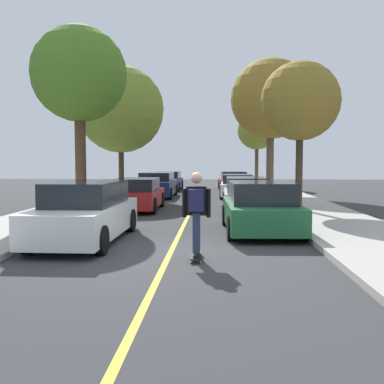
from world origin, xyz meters
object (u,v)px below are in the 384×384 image
object	(u,v)px
parked_car_left_near	(136,194)
parked_car_right_near	(246,194)
parked_car_right_farthest	(233,181)
skateboarder	(196,208)
street_tree_right_near	(271,99)
parked_car_right_nearest	(260,208)
street_tree_left_near	(121,110)
street_tree_right_nearest	(300,102)
parked_car_right_far	(237,186)
skateboard	(196,255)
parked_car_left_nearest	(86,212)
street_tree_left_nearest	(79,75)
parked_car_left_far	(157,185)
parked_car_left_farthest	(168,181)
street_tree_right_far	(257,130)

from	to	relation	value
parked_car_left_near	parked_car_right_near	distance (m)	4.50
parked_car_right_farthest	skateboarder	bearing A→B (deg)	-94.29
parked_car_left_near	street_tree_right_near	bearing A→B (deg)	51.79
parked_car_right_nearest	parked_car_right_near	size ratio (longest dim) A/B	0.94
parked_car_right_farthest	street_tree_left_near	distance (m)	10.22
street_tree_left_near	street_tree_right_nearest	world-z (taller)	street_tree_left_near
parked_car_right_far	street_tree_right_near	size ratio (longest dim) A/B	0.57
parked_car_right_near	street_tree_right_nearest	distance (m)	4.19
street_tree_right_nearest	skateboarder	bearing A→B (deg)	-113.53
parked_car_left_near	parked_car_right_farthest	bearing A→B (deg)	70.90
parked_car_right_nearest	street_tree_left_near	xyz separation A→B (m)	(-6.47, 11.74, 4.16)
street_tree_right_nearest	skateboard	world-z (taller)	street_tree_right_nearest
parked_car_left_nearest	street_tree_left_nearest	distance (m)	7.77
parked_car_right_far	skateboard	distance (m)	15.90
parked_car_right_far	parked_car_right_farthest	bearing A→B (deg)	89.98
parked_car_left_far	parked_car_left_farthest	bearing A→B (deg)	90.00
street_tree_left_near	parked_car_left_farthest	bearing A→B (deg)	72.34
street_tree_right_nearest	street_tree_right_near	distance (m)	9.02
skateboard	parked_car_left_farthest	bearing A→B (deg)	97.56
parked_car_right_near	street_tree_right_near	xyz separation A→B (m)	(1.97, 8.15, 4.96)
street_tree_right_far	parked_car_left_nearest	bearing A→B (deg)	-105.42
street_tree_left_near	street_tree_right_near	world-z (taller)	street_tree_right_near
parked_car_left_near	parked_car_left_far	distance (m)	6.49
street_tree_right_near	skateboarder	size ratio (longest dim) A/B	4.68
street_tree_right_nearest	skateboard	size ratio (longest dim) A/B	6.75
parked_car_left_far	parked_car_left_nearest	bearing A→B (deg)	-90.00
skateboarder	parked_car_right_far	bearing A→B (deg)	84.05
street_tree_left_nearest	street_tree_right_far	world-z (taller)	street_tree_left_nearest
street_tree_right_far	street_tree_right_nearest	bearing A→B (deg)	-90.00
parked_car_right_near	parked_car_right_far	bearing A→B (deg)	89.99
parked_car_left_far	parked_car_left_farthest	xyz separation A→B (m)	(0.00, 6.00, -0.03)
parked_car_left_nearest	parked_car_right_nearest	distance (m)	4.77
parked_car_right_near	parked_car_left_nearest	bearing A→B (deg)	-122.34
parked_car_right_far	skateboard	xyz separation A→B (m)	(-1.65, -15.80, -0.54)
parked_car_right_near	street_tree_left_near	bearing A→B (deg)	136.13
parked_car_right_nearest	skateboard	bearing A→B (deg)	-115.00
parked_car_left_near	parked_car_right_nearest	distance (m)	7.07
parked_car_left_farthest	parked_car_right_far	distance (m)	7.24
street_tree_left_near	skateboard	xyz separation A→B (m)	(4.82, -15.28, -4.77)
parked_car_left_near	parked_car_left_far	bearing A→B (deg)	90.00
parked_car_left_near	street_tree_right_nearest	size ratio (longest dim) A/B	0.74
parked_car_left_far	street_tree_left_nearest	xyz separation A→B (m)	(-1.97, -7.56, 4.61)
street_tree_right_nearest	skateboarder	distance (m)	9.63
street_tree_left_nearest	street_tree_right_near	xyz separation A→B (m)	(8.45, 9.29, 0.34)
parked_car_left_farthest	street_tree_right_far	size ratio (longest dim) A/B	0.74
parked_car_right_far	street_tree_right_far	xyz separation A→B (m)	(1.97, 9.62, 3.78)
parked_car_left_farthest	street_tree_right_nearest	world-z (taller)	street_tree_right_nearest
street_tree_left_near	street_tree_right_nearest	bearing A→B (deg)	-39.64
parked_car_left_nearest	skateboard	size ratio (longest dim) A/B	5.42
parked_car_left_nearest	street_tree_right_far	bearing A→B (deg)	74.58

